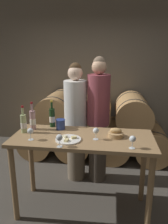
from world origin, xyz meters
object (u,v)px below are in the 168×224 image
Objects in this scene: wine_glass_center at (96,131)px; wine_glass_right at (133,139)px; tasting_table at (82,149)px; person_left at (76,122)px; blue_crock at (60,124)px; person_right at (98,120)px; wine_glass_far_left at (30,132)px; wine_bottle_white at (24,123)px; wine_glass_left at (59,138)px; wine_bottle_red at (52,117)px; wine_bottle_rose at (33,120)px; cheese_plate at (68,139)px; bread_basket at (116,133)px.

wine_glass_center is 0.41m from wine_glass_right.
tasting_table is 0.71m from person_left.
person_left is 13.99× the size of blue_crock.
person_right is at bearing 48.14° from blue_crock.
person_right is 1.08m from wine_glass_far_left.
wine_bottle_white is 0.43m from blue_crock.
wine_glass_left is at bearing -175.22° from wine_glass_right.
wine_bottle_red is 0.46m from wine_glass_far_left.
blue_crock is (-0.43, -0.48, 0.08)m from person_right.
wine_bottle_rose is (-0.63, 0.16, 0.27)m from tasting_table.
cheese_plate is 2.08× the size of wine_glass_right.
blue_crock is 0.45× the size of cheese_plate.
person_left is at bearing 131.42° from bread_basket.
person_left is 0.81m from cheese_plate.
wine_glass_left is 1.00× the size of wine_glass_right.
cheese_plate is 0.68m from wine_glass_right.
person_right is at bearing 34.64° from wine_bottle_rose.
wine_bottle_white is at bearing 146.68° from wine_glass_left.
wine_glass_far_left is at bearing -112.22° from person_left.
blue_crock is at bearing 22.35° from wine_bottle_white.
wine_bottle_rose is 1.99× the size of bread_basket.
blue_crock is at bearing 8.12° from wine_bottle_rose.
cheese_plate is (-0.14, -0.12, 0.16)m from tasting_table.
cheese_plate is 0.20m from wine_glass_left.
person_right reaches higher than wine_glass_far_left.
wine_glass_far_left is at bearing -74.00° from wine_bottle_rose.
wine_bottle_white is 2.42× the size of wine_glass_right.
wine_bottle_white is 1.07m from bread_basket.
wine_bottle_rose reaches higher than wine_bottle_white.
person_right is 5.61× the size of wine_bottle_white.
bread_basket is at bearing 6.95° from tasting_table.
wine_bottle_red is 0.67m from wine_glass_center.
wine_glass_left is (-0.05, -0.18, 0.09)m from cheese_plate.
person_right reaches higher than cheese_plate.
wine_glass_left reaches higher than blue_crock.
person_right is 1.06m from wine_bottle_white.
cheese_plate reaches higher than tasting_table.
wine_bottle_rose is 1.22m from wine_glass_right.
wine_glass_far_left is (0.09, -0.32, -0.03)m from wine_bottle_rose.
wine_glass_left reaches higher than bread_basket.
person_right is 5.33× the size of wine_bottle_red.
person_left is 0.49m from wine_bottle_red.
wine_glass_center reaches higher than bread_basket.
wine_glass_left is at bearing -106.69° from cheese_plate.
wine_glass_center is at bearing -20.61° from tasting_table.
blue_crock is at bearing 149.96° from wine_glass_center.
person_right reaches higher than person_left.
wine_glass_right is at bearing -18.65° from wine_bottle_rose.
wine_glass_far_left reaches higher than cheese_plate.
wine_bottle_white is 0.14m from wine_bottle_rose.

